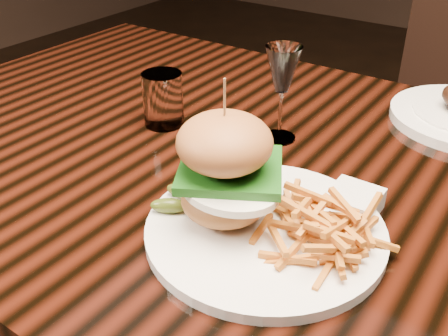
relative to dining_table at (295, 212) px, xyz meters
The scene contains 5 objects.
dining_table is the anchor object (origin of this frame).
burger_plate 0.21m from the dining_table, 81.65° to the right, with size 0.31×0.31×0.21m.
ramekin 0.15m from the dining_table, 24.52° to the right, with size 0.07×0.07×0.03m, color white.
wine_glass 0.23m from the dining_table, 135.44° to the left, with size 0.06×0.06×0.16m.
water_tumbler 0.31m from the dining_table, behind, with size 0.07×0.07×0.10m, color white.
Camera 1 is at (0.30, -0.64, 1.18)m, focal length 42.00 mm.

